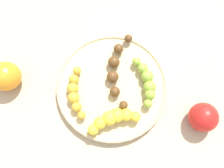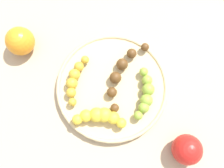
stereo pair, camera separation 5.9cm
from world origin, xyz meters
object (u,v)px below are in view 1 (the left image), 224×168
(fruit_bowl, at_px, (112,87))
(banana_overripe, at_px, (116,70))
(banana_yellow, at_px, (113,119))
(orange_fruit, at_px, (6,75))
(apple_red, at_px, (203,117))
(banana_green, at_px, (147,81))
(banana_spotted, at_px, (75,93))

(fruit_bowl, bearing_deg, banana_overripe, -99.77)
(banana_yellow, relative_size, orange_fruit, 1.64)
(apple_red, bearing_deg, banana_green, -29.91)
(banana_overripe, distance_m, orange_fruit, 0.28)
(banana_spotted, height_order, orange_fruit, orange_fruit)
(banana_green, relative_size, orange_fruit, 1.72)
(orange_fruit, bearing_deg, banana_green, -178.22)
(banana_yellow, bearing_deg, banana_overripe, -20.59)
(orange_fruit, bearing_deg, banana_yellow, 162.16)
(banana_spotted, bearing_deg, banana_overripe, -156.79)
(banana_overripe, bearing_deg, orange_fruit, 7.98)
(banana_yellow, distance_m, apple_red, 0.22)
(apple_red, bearing_deg, fruit_bowl, -16.26)
(banana_yellow, height_order, banana_green, banana_yellow)
(banana_overripe, height_order, apple_red, apple_red)
(fruit_bowl, bearing_deg, orange_fruit, -0.75)
(banana_spotted, xyz_separation_m, banana_green, (-0.18, -0.04, 0.00))
(fruit_bowl, xyz_separation_m, banana_spotted, (0.09, 0.03, 0.02))
(banana_spotted, height_order, banana_green, banana_green)
(banana_spotted, bearing_deg, apple_red, 161.43)
(banana_yellow, bearing_deg, apple_red, -106.20)
(orange_fruit, bearing_deg, banana_spotted, 169.59)
(banana_yellow, bearing_deg, fruit_bowl, -15.69)
(banana_green, height_order, apple_red, apple_red)
(banana_overripe, bearing_deg, banana_green, 163.06)
(fruit_bowl, height_order, banana_overripe, banana_overripe)
(fruit_bowl, xyz_separation_m, orange_fruit, (0.27, -0.00, 0.03))
(fruit_bowl, xyz_separation_m, banana_green, (-0.09, -0.01, 0.02))
(banana_spotted, distance_m, orange_fruit, 0.18)
(fruit_bowl, distance_m, banana_spotted, 0.10)
(banana_overripe, distance_m, banana_yellow, 0.13)
(banana_yellow, bearing_deg, orange_fruit, 50.77)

